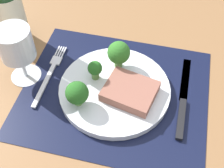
% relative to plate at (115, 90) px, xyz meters
% --- Properties ---
extents(ground_plane, '(1.40, 1.10, 0.03)m').
position_rel_plate_xyz_m(ground_plane, '(0.00, 0.00, -0.03)').
color(ground_plane, brown).
extents(placemat, '(0.41, 0.35, 0.00)m').
position_rel_plate_xyz_m(placemat, '(0.00, 0.00, -0.01)').
color(placemat, black).
rests_on(placemat, ground_plane).
extents(plate, '(0.25, 0.25, 0.02)m').
position_rel_plate_xyz_m(plate, '(0.00, 0.00, 0.00)').
color(plate, silver).
rests_on(plate, placemat).
extents(steak, '(0.12, 0.11, 0.02)m').
position_rel_plate_xyz_m(steak, '(0.04, -0.01, 0.02)').
color(steak, '#8C5647').
rests_on(steak, plate).
extents(broccoli_front_edge, '(0.03, 0.03, 0.05)m').
position_rel_plate_xyz_m(broccoli_front_edge, '(-0.05, 0.02, 0.04)').
color(broccoli_front_edge, '#5B8942').
rests_on(broccoli_front_edge, plate).
extents(broccoli_back_left, '(0.05, 0.05, 0.07)m').
position_rel_plate_xyz_m(broccoli_back_left, '(-0.01, 0.07, 0.05)').
color(broccoli_back_left, '#5B8942').
rests_on(broccoli_back_left, plate).
extents(broccoli_near_steak, '(0.05, 0.05, 0.06)m').
position_rel_plate_xyz_m(broccoli_near_steak, '(-0.06, -0.06, 0.04)').
color(broccoli_near_steak, '#6B994C').
rests_on(broccoli_near_steak, plate).
extents(fork, '(0.02, 0.19, 0.01)m').
position_rel_plate_xyz_m(fork, '(-0.16, 0.01, -0.01)').
color(fork, silver).
rests_on(fork, placemat).
extents(knife, '(0.02, 0.23, 0.01)m').
position_rel_plate_xyz_m(knife, '(0.15, 0.01, -0.00)').
color(knife, black).
rests_on(knife, placemat).
extents(wine_bottle, '(0.07, 0.07, 0.30)m').
position_rel_plate_xyz_m(wine_bottle, '(-0.29, 0.11, 0.10)').
color(wine_bottle, '#143819').
rests_on(wine_bottle, ground_plane).
extents(wine_glass, '(0.08, 0.08, 0.14)m').
position_rel_plate_xyz_m(wine_glass, '(-0.22, 0.00, 0.08)').
color(wine_glass, silver).
rests_on(wine_glass, ground_plane).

